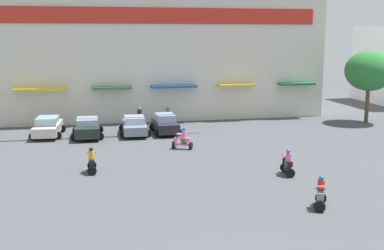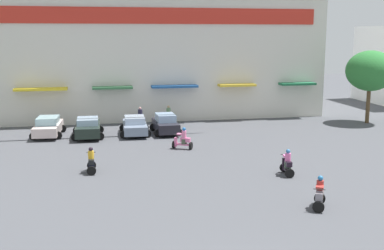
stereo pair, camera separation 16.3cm
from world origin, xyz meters
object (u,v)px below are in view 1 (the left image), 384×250
Objects in this scene: parked_car_0 at (48,127)px; pedestrian_1 at (140,115)px; parked_car_2 at (134,126)px; pedestrian_0 at (168,113)px; scooter_rider_0 at (92,162)px; scooter_rider_8 at (321,195)px; plaza_tree_1 at (369,71)px; parked_car_3 at (165,124)px; scooter_rider_2 at (288,164)px; scooter_rider_1 at (183,140)px; parked_car_1 at (88,127)px.

parked_car_0 is 8.00m from pedestrian_1.
parked_car_2 is 5.35m from pedestrian_0.
pedestrian_1 is at bearing 73.71° from scooter_rider_0.
parked_car_0 is at bearing 125.61° from scooter_rider_8.
pedestrian_1 is (-20.00, 2.63, -3.71)m from plaza_tree_1.
plaza_tree_1 reaches higher than parked_car_0.
pedestrian_1 is (-1.66, 3.79, 0.13)m from parked_car_3.
scooter_rider_2 is at bearing -76.36° from pedestrian_0.
parked_car_0 is at bearing 146.38° from scooter_rider_1.
scooter_rider_8 is (4.43, -18.07, -0.16)m from parked_car_3.
parked_car_0 is 23.18m from scooter_rider_8.
parked_car_2 is (6.63, -0.76, -0.02)m from parked_car_0.
parked_car_1 is 2.89× the size of scooter_rider_8.
parked_car_0 is 2.77× the size of pedestrian_1.
plaza_tree_1 reaches higher than parked_car_2.
parked_car_1 is 2.65× the size of pedestrian_0.
scooter_rider_1 is (0.40, -5.52, -0.17)m from parked_car_3.
parked_car_2 is at bearing -6.55° from parked_car_0.
pedestrian_1 reaches higher than parked_car_2.
pedestrian_0 is 2.57m from pedestrian_1.
parked_car_1 is at bearing -176.60° from parked_car_2.
scooter_rider_1 is at bearing -62.85° from parked_car_2.
parked_car_3 is 4.30m from pedestrian_0.
scooter_rider_1 is 0.93× the size of pedestrian_0.
parked_car_1 is 2.85× the size of scooter_rider_1.
pedestrian_0 is at bearing 99.07° from scooter_rider_8.
plaza_tree_1 is at bearing 3.59° from parked_car_3.
scooter_rider_0 is at bearing -114.69° from pedestrian_0.
parked_car_3 reaches higher than scooter_rider_1.
parked_car_3 is at bearing -4.89° from parked_car_0.
parked_car_0 is 1.04× the size of parked_car_1.
parked_car_1 is 3.61m from parked_car_2.
plaza_tree_1 is 19.75m from scooter_rider_2.
scooter_rider_0 is 0.93× the size of pedestrian_1.
parked_car_0 is 1.11× the size of parked_car_3.
scooter_rider_2 is 17.93m from pedestrian_1.
pedestrian_1 reaches higher than parked_car_3.
scooter_rider_0 is (0.30, -9.99, -0.12)m from parked_car_1.
plaza_tree_1 is at bearing -7.50° from pedestrian_1.
parked_car_1 is 9.99m from scooter_rider_0.
parked_car_2 is at bearing 3.40° from parked_car_1.
parked_car_3 is at bearing 111.32° from scooter_rider_2.
parked_car_3 is at bearing -66.38° from pedestrian_1.
plaza_tree_1 is 21.18m from parked_car_2.
scooter_rider_8 is 22.69m from pedestrian_1.
scooter_rider_1 is (2.84, -5.53, -0.12)m from parked_car_2.
parked_car_0 reaches higher than scooter_rider_8.
parked_car_0 is at bearing 173.45° from parked_car_2.
pedestrian_0 reaches higher than parked_car_0.
plaza_tree_1 is at bearing 3.17° from parked_car_1.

